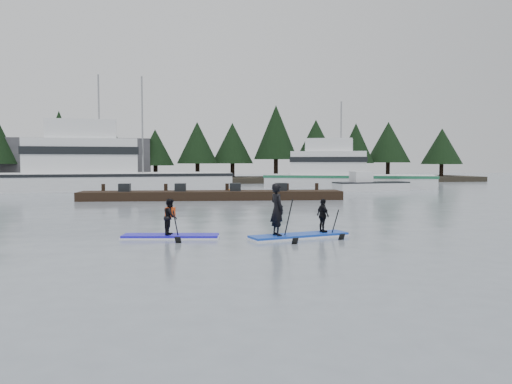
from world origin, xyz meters
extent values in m
plane|color=slate|center=(0.00, 0.00, 0.00)|extent=(160.00, 160.00, 0.00)
cube|color=#2D281E|center=(0.00, 42.00, 0.30)|extent=(70.00, 8.00, 0.60)
cube|color=#4C4C51|center=(-14.00, 44.00, 2.50)|extent=(18.00, 6.00, 5.00)
cube|color=silver|center=(-8.06, 28.88, 0.13)|extent=(20.26, 6.76, 2.66)
cube|color=white|center=(-10.45, 28.73, 2.91)|extent=(9.21, 4.54, 2.88)
cylinder|color=gray|center=(-9.06, 28.82, 5.64)|extent=(0.14, 0.14, 8.34)
cube|color=silver|center=(13.34, 28.38, 0.11)|extent=(15.79, 10.19, 2.19)
cube|color=white|center=(11.66, 29.13, 2.30)|extent=(7.58, 5.67, 2.19)
cylinder|color=gray|center=(12.64, 28.69, 4.61)|extent=(0.14, 0.14, 6.82)
cube|color=silver|center=(13.33, 23.42, 0.37)|extent=(6.45, 2.55, 0.73)
cube|color=black|center=(-0.84, 16.26, 0.28)|extent=(16.79, 4.09, 0.55)
sphere|color=orange|center=(0.80, 20.44, 0.00)|extent=(0.58, 0.58, 0.58)
sphere|color=orange|center=(15.00, 24.44, 0.00)|extent=(0.54, 0.54, 0.54)
cube|color=#1E16CF|center=(-3.90, 0.48, 0.06)|extent=(3.14, 1.32, 0.11)
imported|color=black|center=(-3.90, 0.48, 0.69)|extent=(0.54, 0.64, 1.15)
cube|color=#DF4112|center=(-3.90, 0.48, 0.83)|extent=(0.33, 0.25, 0.32)
cylinder|color=black|center=(-3.70, 0.21, 0.23)|extent=(0.32, 0.83, 1.46)
cube|color=#133DB6|center=(0.17, -0.23, 0.06)|extent=(3.40, 1.52, 0.12)
imported|color=black|center=(-0.60, -0.41, 0.94)|extent=(0.52, 0.68, 1.65)
cylinder|color=black|center=(-0.31, -0.57, 0.50)|extent=(0.12, 0.96, 1.63)
imported|color=black|center=(1.05, -0.02, 0.67)|extent=(0.41, 0.70, 1.11)
cylinder|color=black|center=(1.34, -0.17, 0.20)|extent=(0.11, 0.85, 1.44)
camera|label=1|loc=(-4.32, -15.62, 2.46)|focal=35.00mm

